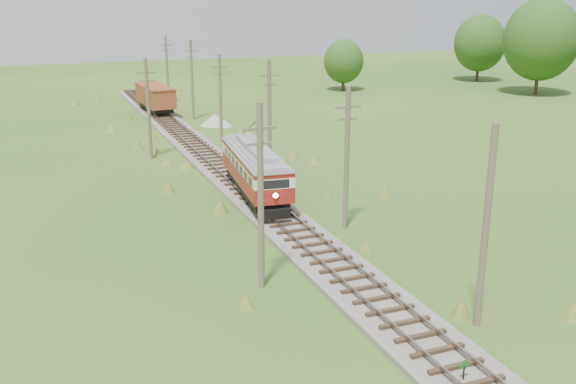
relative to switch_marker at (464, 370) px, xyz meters
name	(u,v)px	position (x,y,z in m)	size (l,w,h in m)	color
railbed_main	(220,168)	(0.20, 32.50, -0.44)	(3.60, 96.00, 0.57)	#605B54
switch_marker	(464,370)	(0.00, 0.00, 0.00)	(0.45, 0.06, 1.08)	black
streetcar	(255,167)	(0.20, 23.67, 1.80)	(3.76, 11.29, 5.11)	black
gondola	(155,97)	(0.20, 60.25, 1.48)	(3.38, 8.81, 2.87)	black
gravel_pile	(216,120)	(5.03, 51.04, -0.06)	(3.35, 3.55, 1.22)	gray
utility_pole_r_1	(486,229)	(3.30, 3.50, 3.77)	(0.30, 0.30, 8.80)	brown
utility_pole_r_2	(347,157)	(3.50, 16.50, 3.79)	(1.60, 0.30, 8.60)	brown
utility_pole_r_3	(269,117)	(3.40, 29.50, 3.99)	(1.60, 0.30, 9.00)	brown
utility_pole_r_4	(220,98)	(3.20, 42.50, 3.69)	(1.60, 0.30, 8.40)	brown
utility_pole_r_5	(192,79)	(3.60, 55.50, 3.94)	(1.60, 0.30, 8.90)	brown
utility_pole_r_6	(167,69)	(3.40, 68.50, 3.84)	(1.60, 0.30, 8.70)	brown
utility_pole_l_a	(261,196)	(-4.00, 10.50, 3.99)	(1.60, 0.30, 9.00)	brown
utility_pole_l_b	(148,108)	(-4.30, 38.50, 3.79)	(1.60, 0.30, 8.60)	brown
tree_right_4	(541,40)	(54.20, 56.50, 7.11)	(10.50, 10.50, 13.53)	#38281C
tree_right_5	(480,43)	(56.20, 72.50, 5.56)	(8.40, 8.40, 10.82)	#38281C
tree_mid_b	(344,61)	(30.20, 70.50, 3.70)	(5.88, 5.88, 7.57)	#38281C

